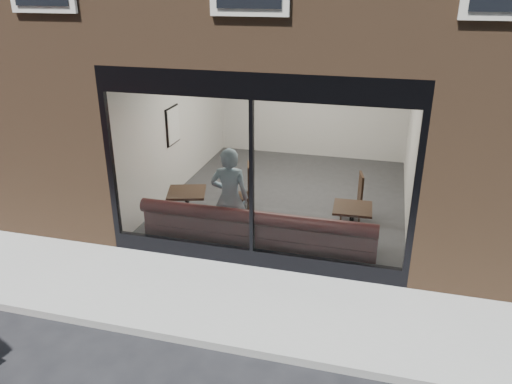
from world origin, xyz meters
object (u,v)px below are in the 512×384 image
(banquette, at_px, (258,242))
(person, at_px, (230,198))
(cafe_table_right, at_px, (353,208))
(cafe_chair_right, at_px, (349,207))
(cafe_chair_left, at_px, (240,196))
(cafe_table_left, at_px, (187,192))

(banquette, relative_size, person, 2.19)
(person, height_order, cafe_table_right, person)
(cafe_table_right, bearing_deg, cafe_chair_right, 96.20)
(cafe_table_right, bearing_deg, cafe_chair_left, 155.30)
(cafe_table_left, distance_m, cafe_chair_right, 3.23)
(cafe_chair_left, bearing_deg, banquette, 99.30)
(cafe_chair_left, relative_size, cafe_chair_right, 1.10)
(person, relative_size, cafe_table_right, 2.74)
(person, distance_m, cafe_table_left, 1.08)
(person, bearing_deg, cafe_table_left, -30.38)
(banquette, height_order, cafe_table_left, cafe_table_left)
(banquette, distance_m, cafe_chair_right, 2.31)
(banquette, bearing_deg, cafe_table_left, 158.22)
(cafe_chair_left, distance_m, cafe_chair_right, 2.28)
(banquette, distance_m, cafe_chair_left, 2.01)
(banquette, bearing_deg, cafe_chair_left, 115.88)
(cafe_table_left, bearing_deg, cafe_chair_left, 60.49)
(banquette, relative_size, cafe_chair_left, 8.75)
(banquette, bearing_deg, cafe_chair_right, 52.78)
(cafe_table_left, bearing_deg, person, -22.85)
(cafe_chair_left, bearing_deg, cafe_table_right, 138.73)
(cafe_table_right, relative_size, cafe_chair_left, 1.46)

